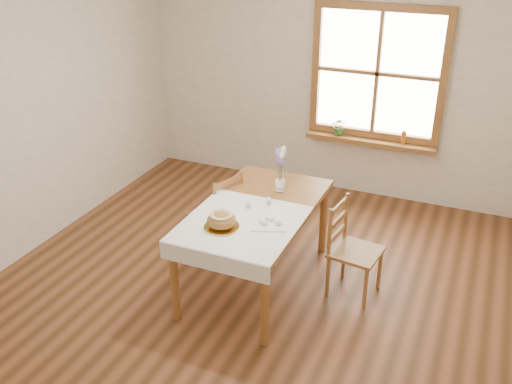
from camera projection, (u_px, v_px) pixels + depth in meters
ground at (242, 299)px, 4.93m from camera, size 5.00×5.00×0.00m
room_walls at (240, 110)px, 4.18m from camera, size 4.60×5.10×2.65m
window at (378, 73)px, 6.15m from camera, size 1.46×0.08×1.46m
window_sill at (370, 141)px, 6.43m from camera, size 1.46×0.20×0.05m
dining_table at (256, 217)px, 4.89m from camera, size 0.90×1.60×0.75m
table_linen at (241, 223)px, 4.60m from camera, size 0.91×0.99×0.01m
chair_left at (216, 213)px, 5.44m from camera, size 0.54×0.52×0.87m
chair_right at (356, 251)px, 4.84m from camera, size 0.47×0.45×0.85m
bread_plate at (222, 227)px, 4.52m from camera, size 0.33×0.33×0.01m
bread_loaf at (221, 219)px, 4.49m from camera, size 0.23×0.23×0.13m
egg_napkin at (268, 224)px, 4.56m from camera, size 0.35×0.32×0.01m
eggs at (268, 221)px, 4.55m from camera, size 0.27×0.26×0.05m
salt_shaker at (248, 205)px, 4.79m from camera, size 0.05×0.05×0.08m
pepper_shaker at (268, 202)px, 4.84m from camera, size 0.05×0.05×0.08m
flower_vase at (280, 186)px, 5.12m from camera, size 0.10×0.10×0.10m
lavender_bouquet at (280, 165)px, 5.03m from camera, size 0.16×0.16×0.30m
potted_plant at (340, 128)px, 6.51m from camera, size 0.22×0.24×0.16m
amber_bottle at (404, 137)px, 6.26m from camera, size 0.06×0.06×0.16m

